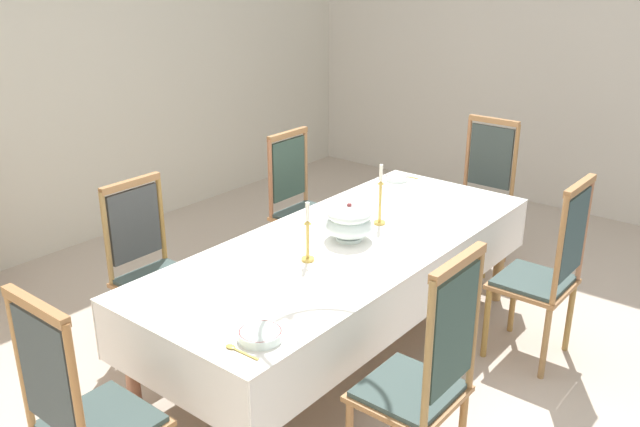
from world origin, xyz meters
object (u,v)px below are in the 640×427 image
soup_tureen (349,222)px  candlestick_east (380,200)px  chair_head_east (481,192)px  chair_south_b (546,270)px  bowl_near_left (397,178)px  chair_north_b (302,204)px  bowl_near_right (260,334)px  chair_head_west (84,413)px  candlestick_west (308,238)px  spoon_primary (402,175)px  chair_south_a (424,376)px  spoon_secondary (235,349)px  dining_table (346,253)px  chair_north_a (152,267)px

soup_tureen → candlestick_east: bearing=-0.0°
chair_head_east → chair_south_b: bearing=131.8°
candlestick_east → bowl_near_left: bearing=26.0°
chair_north_b → bowl_near_right: 2.19m
chair_head_west → candlestick_east: 2.09m
soup_tureen → bowl_near_left: (1.10, 0.38, -0.09)m
candlestick_west → spoon_primary: candlestick_west is taller
candlestick_east → bowl_near_left: candlestick_east is taller
chair_south_a → chair_head_east: bearing=21.1°
chair_head_west → candlestick_west: chair_head_west is taller
chair_south_a → spoon_secondary: chair_south_a is taller
chair_north_b → dining_table: bearing=53.2°
candlestick_east → soup_tureen: bearing=180.0°
chair_south_a → dining_table: bearing=53.9°
chair_north_b → bowl_near_left: (0.43, -0.54, 0.20)m
dining_table → bowl_near_left: bowl_near_left is taller
chair_south_b → chair_north_b: bearing=90.0°
chair_head_east → candlestick_west: bearing=90.0°
chair_south_b → chair_north_b: (0.00, 1.85, -0.02)m
candlestick_east → bowl_near_right: candlestick_east is taller
chair_head_west → bowl_near_right: size_ratio=5.84×
candlestick_east → bowl_near_right: size_ratio=1.94×
chair_south_b → chair_head_west: bearing=159.0°
chair_south_a → spoon_secondary: 0.82m
chair_south_a → candlestick_east: size_ratio=3.14×
dining_table → candlestick_west: (-0.34, 0.00, 0.21)m
chair_head_east → spoon_secondary: bearing=96.3°
chair_south_a → chair_north_b: 2.30m
chair_south_a → bowl_near_right: size_ratio=6.10×
chair_north_a → soup_tureen: bearing=127.4°
candlestick_west → chair_north_b: bearing=41.9°
soup_tureen → candlestick_west: (-0.37, -0.00, 0.02)m
bowl_near_right → dining_table: bearing=18.1°
chair_head_west → chair_head_east: chair_head_west is taller
chair_head_west → chair_north_a: bearing=131.3°
dining_table → bowl_near_right: (-1.08, -0.35, 0.10)m
chair_south_a → bowl_near_left: bearing=36.1°
chair_north_b → candlestick_east: (-0.35, -0.92, 0.34)m
dining_table → spoon_primary: (1.23, 0.41, 0.08)m
candlestick_west → chair_south_a: bearing=-109.9°
bowl_near_left → spoon_primary: (0.11, 0.03, -0.01)m
candlestick_east → chair_north_b: bearing=69.2°
chair_head_east → spoon_secondary: 2.95m
chair_south_a → candlestick_east: bearing=42.4°
dining_table → chair_head_east: (1.72, 0.00, -0.09)m
bowl_near_left → chair_south_b: bearing=-108.3°
soup_tureen → bowl_near_left: soup_tureen is taller
chair_north_a → spoon_primary: chair_north_a is taller
chair_north_b → chair_head_east: size_ratio=0.96×
chair_south_b → spoon_primary: 1.45m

